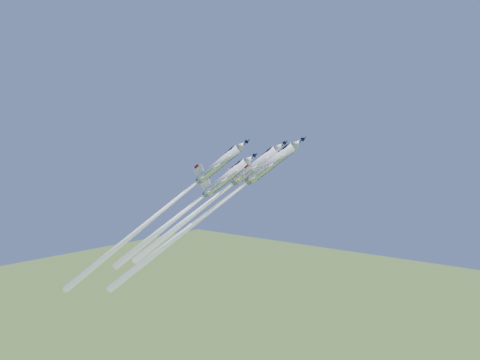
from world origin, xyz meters
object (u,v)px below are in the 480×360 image
Objects in this scene: jet_left at (209,202)px; jet_right at (153,218)px; jet_lead at (203,217)px; jet_slot at (185,211)px.

jet_right reaches higher than jet_left.
jet_lead is 5.01m from jet_slot.
jet_lead is at bearing 141.43° from jet_right.
jet_lead is 4.96m from jet_left.
jet_left is 16.06m from jet_right.
jet_left is 0.87× the size of jet_right.
jet_slot is (-0.72, 10.75, 0.48)m from jet_right.
jet_lead is at bearing -0.37° from jet_left.
jet_lead is 1.30× the size of jet_slot.
jet_right is at bearing -29.82° from jet_left.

